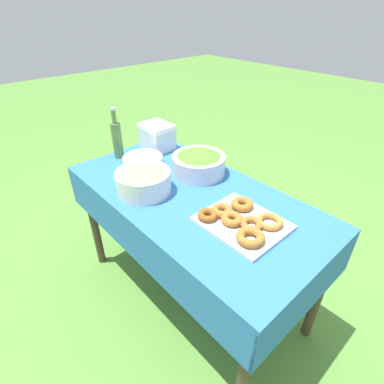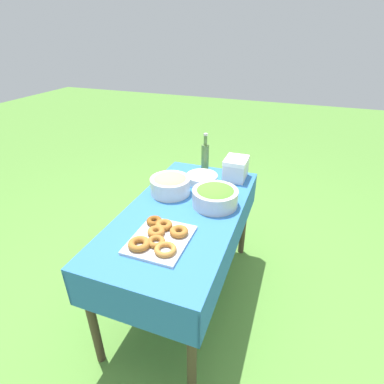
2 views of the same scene
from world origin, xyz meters
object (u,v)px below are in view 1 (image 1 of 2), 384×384
at_px(pasta_bowl, 143,179).
at_px(olive_oil_bottle, 117,139).
at_px(donut_platter, 241,221).
at_px(cooler_box, 157,136).
at_px(plate_stack, 143,162).
at_px(salad_bowl, 199,163).

relative_size(pasta_bowl, olive_oil_bottle, 0.89).
distance_m(donut_platter, cooler_box, 0.92).
bearing_deg(olive_oil_bottle, plate_stack, -168.19).
bearing_deg(plate_stack, pasta_bowl, 146.92).
xyz_separation_m(salad_bowl, pasta_bowl, (0.05, 0.34, 0.00)).
bearing_deg(cooler_box, plate_stack, 124.68).
xyz_separation_m(olive_oil_bottle, cooler_box, (-0.05, -0.26, -0.04)).
distance_m(pasta_bowl, plate_stack, 0.28).
bearing_deg(donut_platter, pasta_bowl, 17.19).
bearing_deg(plate_stack, cooler_box, -55.32).
xyz_separation_m(salad_bowl, donut_platter, (-0.46, 0.18, -0.05)).
bearing_deg(salad_bowl, olive_oil_bottle, 25.06).
bearing_deg(olive_oil_bottle, salad_bowl, -154.94).
xyz_separation_m(salad_bowl, olive_oil_bottle, (0.48, 0.23, 0.05)).
height_order(pasta_bowl, donut_platter, pasta_bowl).
relative_size(salad_bowl, cooler_box, 1.45).
bearing_deg(plate_stack, olive_oil_bottle, 11.81).
height_order(salad_bowl, cooler_box, cooler_box).
bearing_deg(olive_oil_bottle, pasta_bowl, 165.73).
height_order(plate_stack, cooler_box, cooler_box).
height_order(pasta_bowl, olive_oil_bottle, olive_oil_bottle).
distance_m(plate_stack, olive_oil_bottle, 0.22).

